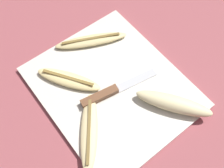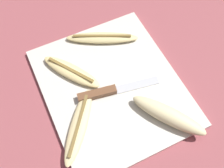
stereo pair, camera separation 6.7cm
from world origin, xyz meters
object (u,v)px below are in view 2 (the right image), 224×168
at_px(knife, 104,92).
at_px(banana_mellow_near, 79,126).
at_px(banana_golden_short, 71,72).
at_px(banana_soft_right, 169,115).
at_px(banana_spotted_left, 102,38).

distance_m(knife, banana_mellow_near, 0.11).
bearing_deg(banana_golden_short, banana_mellow_near, -14.90).
bearing_deg(banana_mellow_near, banana_golden_short, 165.10).
bearing_deg(banana_golden_short, banana_soft_right, 36.90).
height_order(banana_spotted_left, banana_soft_right, banana_soft_right).
height_order(banana_soft_right, banana_mellow_near, banana_soft_right).
bearing_deg(banana_spotted_left, banana_golden_short, -61.10).
relative_size(banana_golden_short, banana_mellow_near, 0.93).
relative_size(knife, banana_soft_right, 1.19).
bearing_deg(banana_golden_short, knife, 30.14).
xyz_separation_m(banana_golden_short, banana_soft_right, (0.22, 0.16, 0.01)).
xyz_separation_m(knife, banana_mellow_near, (0.05, -0.09, 0.00)).
bearing_deg(knife, banana_soft_right, 51.11).
relative_size(knife, banana_spotted_left, 1.07).
xyz_separation_m(banana_golden_short, banana_mellow_near, (0.15, -0.04, -0.00)).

